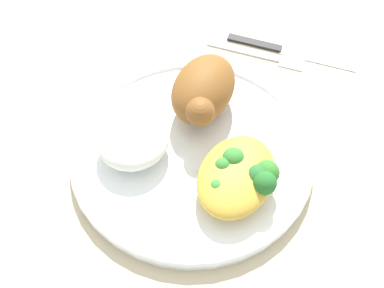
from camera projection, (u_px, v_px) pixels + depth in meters
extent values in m
plane|color=#C9BA93|center=(192.00, 159.00, 0.63)|extent=(2.00, 2.00, 0.00)
cylinder|color=white|center=(192.00, 155.00, 0.62)|extent=(0.29, 0.29, 0.02)
torus|color=white|center=(192.00, 151.00, 0.61)|extent=(0.29, 0.29, 0.01)
ellipsoid|color=brown|center=(203.00, 89.00, 0.62)|extent=(0.11, 0.07, 0.06)
sphere|color=brown|center=(197.00, 111.00, 0.59)|extent=(0.03, 0.03, 0.03)
ellipsoid|color=white|center=(133.00, 139.00, 0.60)|extent=(0.09, 0.09, 0.04)
ellipsoid|color=gold|center=(236.00, 176.00, 0.57)|extent=(0.11, 0.08, 0.03)
sphere|color=#3A8433|center=(223.00, 166.00, 0.56)|extent=(0.02, 0.02, 0.02)
sphere|color=#3B8B37|center=(217.00, 187.00, 0.55)|extent=(0.02, 0.02, 0.02)
sphere|color=#256B29|center=(265.00, 183.00, 0.55)|extent=(0.03, 0.03, 0.03)
sphere|color=#34742F|center=(233.00, 159.00, 0.57)|extent=(0.02, 0.02, 0.02)
sphere|color=#347A2A|center=(267.00, 173.00, 0.56)|extent=(0.03, 0.03, 0.03)
sphere|color=#2B6A31|center=(258.00, 177.00, 0.56)|extent=(0.03, 0.03, 0.03)
sphere|color=#398533|center=(233.00, 159.00, 0.57)|extent=(0.03, 0.03, 0.03)
cube|color=#B2B2B7|center=(244.00, 51.00, 0.73)|extent=(0.02, 0.11, 0.01)
cube|color=#B2B2B7|center=(292.00, 63.00, 0.72)|extent=(0.02, 0.04, 0.00)
cube|color=black|center=(254.00, 42.00, 0.74)|extent=(0.02, 0.08, 0.01)
cube|color=#B2B2B7|center=(318.00, 58.00, 0.73)|extent=(0.03, 0.11, 0.00)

